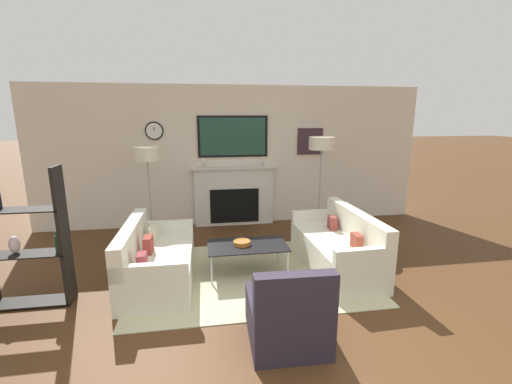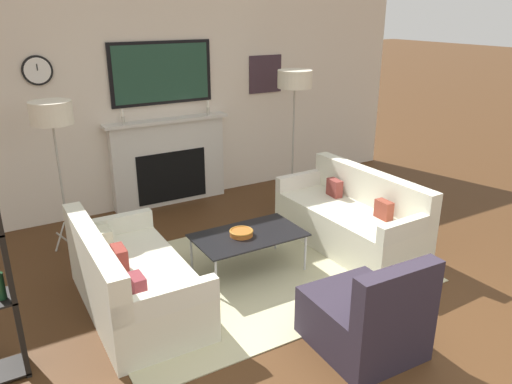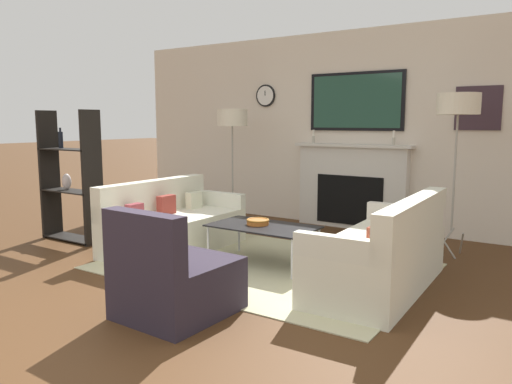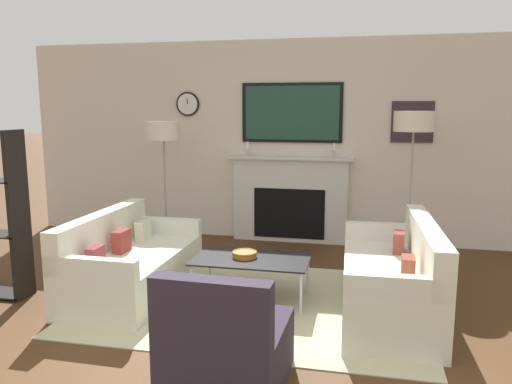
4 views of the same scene
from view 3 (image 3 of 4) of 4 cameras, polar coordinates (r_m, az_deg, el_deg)
The scene contains 11 objects.
ground_plane at distance 3.72m, azimuth -17.08°, elevation -15.59°, with size 60.00×60.00×0.00m, color #482B15.
fireplace_wall at distance 7.04m, azimuth 11.34°, elevation 5.98°, with size 7.57×0.28×2.70m.
area_rug at distance 5.15m, azimuth 0.78°, elevation -8.46°, with size 3.11×2.22×0.01m.
couch_left at distance 5.84m, azimuth -9.63°, elevation -3.82°, with size 0.84×1.65×0.79m.
couch_right at distance 4.54m, azimuth 14.25°, elevation -7.11°, with size 0.82×1.78×0.83m.
armchair at distance 3.88m, azimuth -9.37°, elevation -10.01°, with size 0.75×0.84×0.84m.
coffee_table at distance 5.12m, azimuth 0.80°, elevation -4.12°, with size 1.08×0.63×0.41m.
decorative_bowl at distance 5.16m, azimuth 0.21°, elevation -3.39°, with size 0.24×0.24×0.06m.
floor_lamp_left at distance 7.04m, azimuth -2.73°, elevation 8.31°, with size 0.42×0.42×1.65m.
floor_lamp_right at distance 5.80m, azimuth 22.13°, elevation 9.07°, with size 0.45×0.45×1.77m.
shelf_unit at distance 6.55m, azimuth -20.46°, elevation 1.30°, with size 0.88×0.28×1.61m.
Camera 3 is at (2.68, -2.12, 1.47)m, focal length 35.00 mm.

